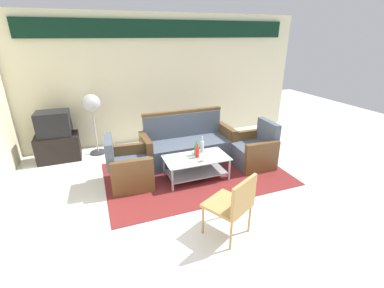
# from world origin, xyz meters

# --- Properties ---
(ground_plane) EXTENTS (14.00, 14.00, 0.00)m
(ground_plane) POSITION_xyz_m (0.00, 0.00, 0.00)
(ground_plane) COLOR white
(wall_back) EXTENTS (6.52, 0.19, 2.80)m
(wall_back) POSITION_xyz_m (0.00, 3.05, 1.48)
(wall_back) COLOR beige
(wall_back) RESTS_ON ground
(rug) EXTENTS (3.18, 2.03, 0.01)m
(rug) POSITION_xyz_m (-0.09, 0.98, 0.01)
(rug) COLOR maroon
(rug) RESTS_ON ground
(couch) EXTENTS (1.81, 0.76, 0.96)m
(couch) POSITION_xyz_m (-0.03, 1.60, 0.32)
(couch) COLOR #4C5666
(couch) RESTS_ON rug
(armchair_left) EXTENTS (0.74, 0.80, 0.85)m
(armchair_left) POSITION_xyz_m (-1.27, 1.06, 0.29)
(armchair_left) COLOR #4C5666
(armchair_left) RESTS_ON rug
(armchair_right) EXTENTS (0.73, 0.78, 0.85)m
(armchair_right) POSITION_xyz_m (1.09, 0.94, 0.29)
(armchair_right) COLOR #4C5666
(armchair_right) RESTS_ON rug
(coffee_table) EXTENTS (1.10, 0.60, 0.40)m
(coffee_table) POSITION_xyz_m (-0.15, 0.83, 0.27)
(coffee_table) COLOR silver
(coffee_table) RESTS_ON rug
(bottle_clear) EXTENTS (0.07, 0.07, 0.29)m
(bottle_clear) POSITION_xyz_m (0.04, 1.01, 0.52)
(bottle_clear) COLOR silver
(bottle_clear) RESTS_ON coffee_table
(bottle_red) EXTENTS (0.07, 0.07, 0.25)m
(bottle_red) POSITION_xyz_m (-0.13, 0.83, 0.50)
(bottle_red) COLOR red
(bottle_red) RESTS_ON coffee_table
(bottle_green) EXTENTS (0.07, 0.07, 0.27)m
(bottle_green) POSITION_xyz_m (-0.11, 0.93, 0.51)
(bottle_green) COLOR #2D8C38
(bottle_green) RESTS_ON coffee_table
(cup) EXTENTS (0.08, 0.08, 0.10)m
(cup) POSITION_xyz_m (-0.09, 0.66, 0.46)
(cup) COLOR silver
(cup) RESTS_ON coffee_table
(tv_stand) EXTENTS (0.80, 0.50, 0.52)m
(tv_stand) POSITION_xyz_m (-2.44, 2.55, 0.26)
(tv_stand) COLOR black
(tv_stand) RESTS_ON ground
(television) EXTENTS (0.62, 0.47, 0.48)m
(television) POSITION_xyz_m (-2.44, 2.55, 0.76)
(television) COLOR black
(television) RESTS_ON tv_stand
(pedestal_fan) EXTENTS (0.36, 0.36, 1.27)m
(pedestal_fan) POSITION_xyz_m (-1.71, 2.60, 1.01)
(pedestal_fan) COLOR #2D2D33
(pedestal_fan) RESTS_ON ground
(wicker_chair) EXTENTS (0.65, 0.65, 0.84)m
(wicker_chair) POSITION_xyz_m (-0.26, -0.67, 0.49)
(wicker_chair) COLOR #AD844C
(wicker_chair) RESTS_ON ground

